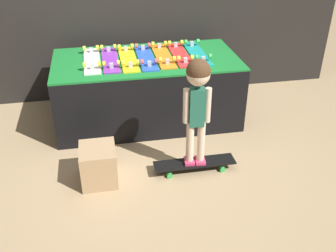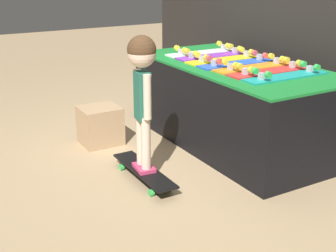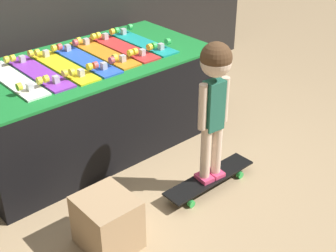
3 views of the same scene
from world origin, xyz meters
The scene contains 12 objects.
ground_plane centered at (0.00, 0.00, 0.00)m, with size 16.00×16.00×0.00m, color tan.
display_rack centered at (0.00, 0.60, 0.37)m, with size 2.01×1.01×0.74m.
skateboard_white_on_rack centered at (-0.58, 0.62, 0.76)m, with size 0.18×0.77×0.09m.
skateboard_purple_on_rack centered at (-0.39, 0.61, 0.76)m, with size 0.18×0.77×0.09m.
skateboard_yellow_on_rack centered at (-0.19, 0.60, 0.76)m, with size 0.18×0.77×0.09m.
skateboard_blue_on_rack centered at (0.00, 0.59, 0.76)m, with size 0.18×0.77×0.09m.
skateboard_orange_on_rack centered at (0.19, 0.62, 0.76)m, with size 0.18×0.77×0.09m.
skateboard_red_on_rack centered at (0.39, 0.62, 0.76)m, with size 0.18×0.77×0.09m.
skateboard_teal_on_rack centered at (0.58, 0.62, 0.76)m, with size 0.18×0.77×0.09m.
skateboard_on_floor centered at (0.29, -0.50, 0.07)m, with size 0.78×0.18×0.09m.
child centered at (0.29, -0.50, 0.81)m, with size 0.25×0.21×1.03m.
storage_box centered at (-0.60, -0.49, 0.17)m, with size 0.32×0.36×0.35m.
Camera 1 is at (-0.52, -3.44, 2.27)m, focal length 42.00 mm.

